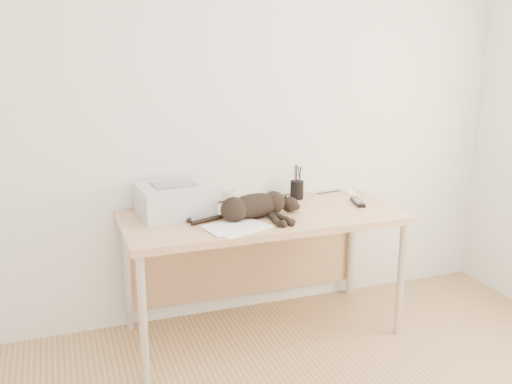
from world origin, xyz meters
name	(u,v)px	position (x,y,z in m)	size (l,w,h in m)	color
wall_back	(243,110)	(0.00, 1.75, 1.30)	(3.50, 3.50, 0.00)	white
desk	(258,232)	(0.00, 1.48, 0.61)	(1.60, 0.70, 0.74)	tan
printer	(175,200)	(-0.48, 1.54, 0.83)	(0.42, 0.36, 0.19)	silver
papers	(237,227)	(-0.22, 1.20, 0.74)	(0.38, 0.32, 0.01)	white
cat	(253,207)	(-0.08, 1.33, 0.80)	(0.65, 0.30, 0.15)	black
mug	(229,197)	(-0.12, 1.67, 0.78)	(0.09, 0.09, 0.09)	white
pen_cup	(297,189)	(0.32, 1.64, 0.80)	(0.08, 0.08, 0.21)	black
remote_grey	(259,204)	(0.04, 1.57, 0.75)	(0.05, 0.19, 0.02)	gray
remote_black	(358,202)	(0.62, 1.40, 0.75)	(0.05, 0.18, 0.02)	black
mouse	(350,190)	(0.70, 1.65, 0.76)	(0.07, 0.11, 0.04)	white
cable_tangle	(246,200)	(0.00, 1.70, 0.75)	(1.36, 0.07, 0.01)	black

